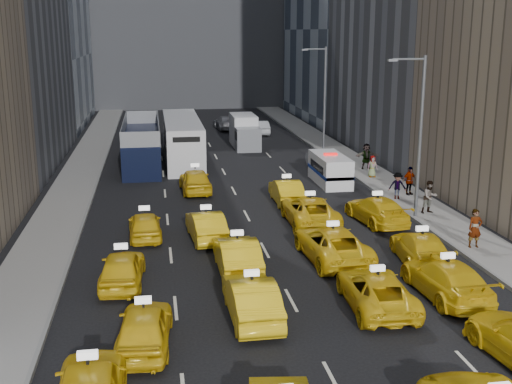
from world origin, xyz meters
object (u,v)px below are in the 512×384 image
Objects in this scene: double_decker at (142,143)px; box_truck at (245,132)px; city_bus at (182,140)px; pedestrian_0 at (475,228)px; nypd_van at (330,170)px.

double_decker is 11.45m from box_truck.
city_bus is 8.15m from box_truck.
city_bus is at bearing -139.30° from box_truck.
double_decker is 27.97m from pedestrian_0.
double_decker is at bearing 126.25° from pedestrian_0.
nypd_van is at bearing 103.45° from pedestrian_0.
double_decker is at bearing 145.35° from nypd_van.
box_truck is (5.89, 5.63, -0.32)m from city_bus.
city_bus is at bearing 133.29° from nypd_van.
nypd_van is 0.41× the size of double_decker.
city_bus reaches higher than box_truck.
double_decker is 3.46m from city_bus.
pedestrian_0 is at bearing -51.53° from double_decker.
box_truck is 3.34× the size of pedestrian_0.
pedestrian_0 is at bearing -79.62° from nypd_van.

